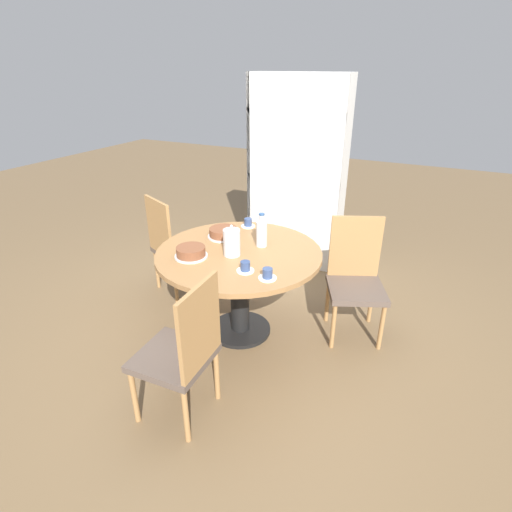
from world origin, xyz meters
The scene contains 13 objects.
ground_plane centered at (0.00, 0.00, 0.00)m, with size 14.00×14.00×0.00m, color brown.
dining_table centered at (0.00, 0.00, 0.57)m, with size 1.24×1.24×0.72m.
chair_a centered at (0.79, 0.42, 0.48)m, with size 0.55×0.55×0.94m.
chair_b centered at (-0.85, 0.31, 0.48)m, with size 0.56×0.56×0.94m.
chair_c centered at (0.11, -0.89, 0.48)m, with size 0.44×0.44×0.94m.
bookshelf centered at (-0.10, 1.43, 0.94)m, with size 0.99×0.28×1.92m.
coffee_pot centered at (-0.01, -0.08, 0.83)m, with size 0.12×0.12×0.24m.
water_bottle centered at (0.11, 0.16, 0.83)m, with size 0.08×0.08×0.26m.
cake_main centered at (-0.24, 0.19, 0.76)m, with size 0.25×0.25×0.07m.
cake_second centered at (-0.26, -0.24, 0.76)m, with size 0.24×0.24×0.08m.
cup_a centered at (0.37, -0.29, 0.75)m, with size 0.12×0.12×0.07m.
cup_b centered at (0.19, -0.26, 0.75)m, with size 0.12×0.12×0.07m.
cup_c centered at (-0.17, 0.48, 0.75)m, with size 0.12×0.12×0.07m.
Camera 1 is at (1.30, -2.36, 1.97)m, focal length 28.00 mm.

